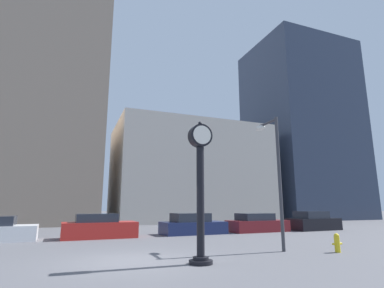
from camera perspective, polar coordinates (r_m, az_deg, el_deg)
ground_plane at (r=10.78m, az=-11.31°, el=-20.97°), size 200.00×200.00×0.00m
building_tall_tower at (r=38.27m, az=-26.09°, el=14.55°), size 12.92×12.00×35.88m
building_storefront_row at (r=37.03m, az=-0.57°, el=-5.74°), size 17.96×12.00×11.25m
building_glass_modern at (r=47.61m, az=20.08°, el=2.49°), size 13.76×12.00×25.72m
street_clock at (r=9.90m, az=1.59°, el=-7.30°), size 0.77×0.75×4.60m
car_red at (r=18.32m, az=-17.29°, el=-14.95°), size 4.11×1.93×1.34m
car_navy at (r=19.96m, az=0.10°, el=-15.21°), size 4.19×2.12×1.32m
car_maroon at (r=22.26m, az=12.25°, el=-14.64°), size 4.31×2.09×1.26m
car_black at (r=24.97m, az=22.07°, el=-13.60°), size 3.95×2.02×1.39m
fire_hydrant_near at (r=13.57m, az=25.90°, el=-16.54°), size 0.47×0.21×0.72m
street_lamp_right at (r=13.47m, az=15.09°, el=-2.80°), size 0.36×1.57×5.55m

